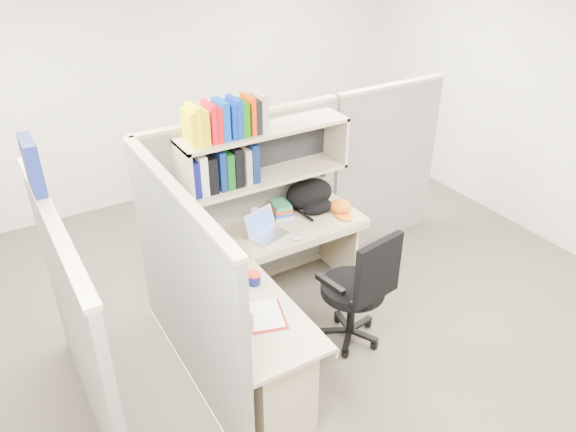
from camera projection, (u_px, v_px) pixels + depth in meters
ground at (299, 338)px, 4.55m from camera, size 6.00×6.00×0.00m
room_shell at (301, 155)px, 3.74m from camera, size 6.00×6.00×6.00m
cubicle at (228, 230)px, 4.27m from camera, size 3.79×1.84×1.95m
desk at (272, 336)px, 3.94m from camera, size 1.74×1.75×0.73m
laptop at (269, 226)px, 4.47m from camera, size 0.37×0.37×0.21m
backpack at (313, 196)px, 4.85m from camera, size 0.50×0.42×0.26m
orange_cap at (340, 206)px, 4.86m from camera, size 0.26×0.27×0.10m
snack_canister at (254, 278)px, 3.96m from camera, size 0.09×0.09×0.09m
tissue_box at (239, 318)px, 3.51m from camera, size 0.16×0.16×0.20m
mouse at (297, 238)px, 4.48m from camera, size 0.09×0.06×0.03m
paper_cup at (255, 214)px, 4.75m from camera, size 0.08×0.08×0.09m
book_stack at (281, 208)px, 4.81m from camera, size 0.21×0.26×0.11m
loose_paper at (265, 315)px, 3.69m from camera, size 0.29×0.34×0.00m
task_chair at (356, 305)px, 4.34m from camera, size 0.58×0.53×1.05m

